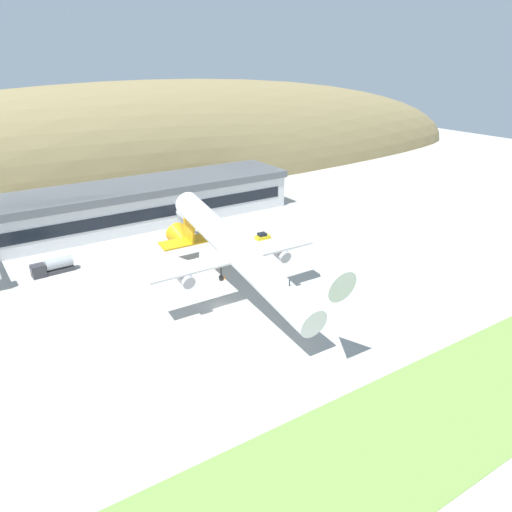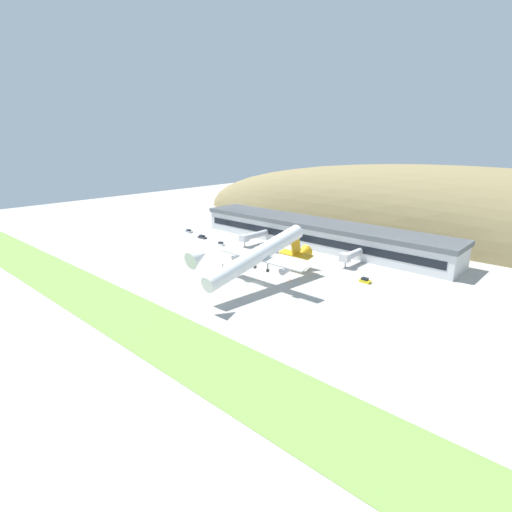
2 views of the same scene
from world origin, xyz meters
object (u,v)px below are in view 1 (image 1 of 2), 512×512
Objects in this scene: terminal_building at (71,212)px; traffic_cone_0 at (225,277)px; cargo_airplane at (237,253)px; fuel_truck at (53,267)px; service_car_1 at (262,236)px; jetway_1 at (192,219)px.

traffic_cone_0 is (18.78, -43.61, -5.82)m from terminal_building.
fuel_truck is at bearing 126.92° from cargo_airplane.
traffic_cone_0 is (3.75, 11.27, -10.04)m from cargo_airplane.
terminal_building is 48.07m from service_car_1.
service_car_1 is (12.74, -12.77, -3.34)m from jetway_1.
cargo_airplane is 14.36× the size of service_car_1.
jetway_1 reaches higher than traffic_cone_0.
terminal_building is 24.23m from fuel_truck.
terminal_building is 57.05m from cargo_airplane.
service_car_1 reaches higher than traffic_cone_0.
cargo_airplane is at bearing -74.68° from terminal_building.
cargo_airplane is 36.30m from service_car_1.
fuel_truck is (-48.18, 7.06, 0.86)m from service_car_1.
cargo_airplane reaches higher than jetway_1.
cargo_airplane is 42.54m from fuel_truck.
terminal_building is at bearing 148.05° from jetway_1.
service_car_1 is 0.43× the size of fuel_truck.
jetway_1 is at bearing 134.92° from service_car_1.
jetway_1 is 0.23× the size of cargo_airplane.
cargo_airplane is 92.59× the size of traffic_cone_0.
cargo_airplane reaches higher than service_car_1.
traffic_cone_0 is (28.75, -22.01, -1.23)m from fuel_truck.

